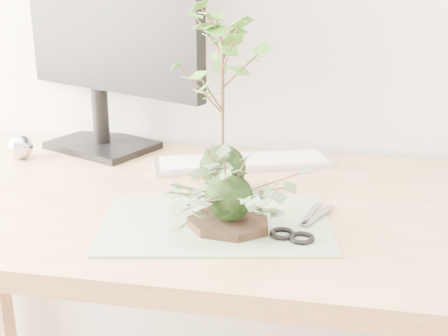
{
  "coord_description": "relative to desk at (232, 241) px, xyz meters",
  "views": [
    {
      "loc": [
        0.2,
        0.1,
        1.21
      ],
      "look_at": [
        0.0,
        1.14,
        0.84
      ],
      "focal_mm": 50.0,
      "sensor_mm": 36.0,
      "label": 1
    }
  ],
  "objects": [
    {
      "name": "ivy_kokedama",
      "position": [
        0.02,
        -0.13,
        0.19
      ],
      "size": [
        0.31,
        0.31,
        0.17
      ],
      "rotation": [
        0.0,
        0.0,
        0.35
      ],
      "color": "black",
      "rests_on": "stone_dish"
    },
    {
      "name": "maple_kokedama",
      "position": [
        -0.03,
        0.06,
        0.37
      ],
      "size": [
        0.25,
        0.25,
        0.4
      ],
      "rotation": [
        0.0,
        0.0,
        -0.17
      ],
      "color": "black",
      "rests_on": "desk"
    },
    {
      "name": "keyboard",
      "position": [
        -0.02,
        0.22,
        0.1
      ],
      "size": [
        0.42,
        0.25,
        0.02
      ],
      "rotation": [
        0.0,
        0.0,
        0.35
      ],
      "color": "#B5B5B5",
      "rests_on": "desk"
    },
    {
      "name": "scissors",
      "position": [
        0.15,
        -0.13,
        0.1
      ],
      "size": [
        0.09,
        0.19,
        0.01
      ],
      "rotation": [
        0.0,
        0.0,
        -0.32
      ],
      "color": "gray",
      "rests_on": "cutting_mat"
    },
    {
      "name": "foil_ball",
      "position": [
        -0.54,
        0.17,
        0.12
      ],
      "size": [
        0.06,
        0.06,
        0.06
      ],
      "primitive_type": "sphere",
      "color": "silver",
      "rests_on": "desk"
    },
    {
      "name": "desk",
      "position": [
        0.0,
        0.0,
        0.0
      ],
      "size": [
        1.6,
        0.7,
        0.74
      ],
      "color": "tan",
      "rests_on": "ground_plane"
    },
    {
      "name": "monitor",
      "position": [
        -0.38,
        0.29,
        0.4
      ],
      "size": [
        0.57,
        0.28,
        0.54
      ],
      "rotation": [
        0.0,
        0.0,
        -0.42
      ],
      "color": "black",
      "rests_on": "desk"
    },
    {
      "name": "stone_dish",
      "position": [
        0.02,
        -0.13,
        0.1
      ],
      "size": [
        0.17,
        0.17,
        0.01
      ],
      "primitive_type": "cylinder",
      "rotation": [
        0.0,
        0.0,
        -0.11
      ],
      "color": "black",
      "rests_on": "cutting_mat"
    },
    {
      "name": "cutting_mat",
      "position": [
        -0.01,
        -0.11,
        0.09
      ],
      "size": [
        0.45,
        0.35,
        0.0
      ],
      "primitive_type": "cube",
      "rotation": [
        0.0,
        0.0,
        0.19
      ],
      "color": "gray",
      "rests_on": "desk"
    }
  ]
}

